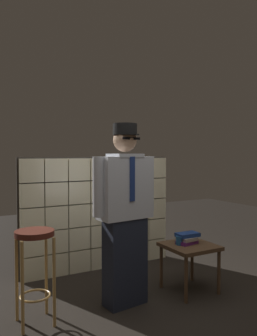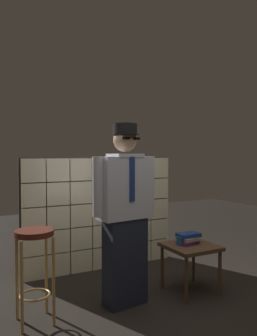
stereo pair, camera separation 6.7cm
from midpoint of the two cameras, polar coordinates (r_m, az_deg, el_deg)
The scene contains 7 objects.
ground_plane at distance 3.34m, azimuth 6.64°, elevation -24.13°, with size 12.00×12.00×0.00m.
glass_block_wall at distance 4.36m, azimuth -4.27°, elevation -7.83°, with size 2.06×0.10×1.48m.
standing_person at distance 3.27m, azimuth -0.01°, elevation -7.45°, with size 0.72×0.33×1.79m.
bar_stool at distance 3.09m, azimuth -15.35°, elevation -14.17°, with size 0.34×0.34×0.83m.
side_table at distance 3.75m, azimuth 11.18°, elevation -13.90°, with size 0.52×0.52×0.51m.
book_stack at distance 3.74m, azimuth 10.78°, elevation -11.90°, with size 0.27×0.19×0.12m.
coffee_mug at distance 3.68m, azimuth 9.51°, elevation -12.31°, with size 0.13×0.08×0.09m.
Camera 2 is at (-1.65, -2.50, 1.49)m, focal length 35.19 mm.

